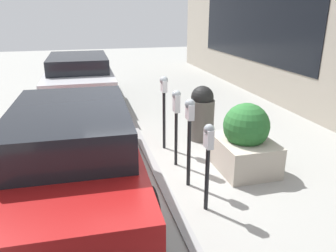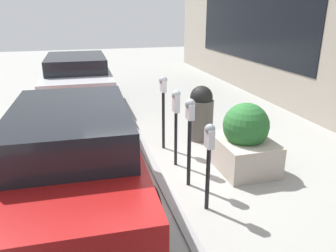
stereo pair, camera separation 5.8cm
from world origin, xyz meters
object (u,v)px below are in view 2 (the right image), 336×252
(parking_meter_second, at_px, (190,124))
(parking_meter_middle, at_px, (176,110))
(parking_meter_nearest, at_px, (209,149))
(parking_meter_fourth, at_px, (163,96))
(planter_box, at_px, (245,141))
(trash_bin, at_px, (201,113))
(parked_car_rear, at_px, (77,77))
(parked_car_middle, at_px, (73,148))

(parking_meter_second, height_order, parking_meter_middle, parking_meter_second)
(parking_meter_nearest, relative_size, parking_meter_middle, 0.92)
(parking_meter_nearest, relative_size, parking_meter_second, 0.89)
(parking_meter_nearest, bearing_deg, parking_meter_middle, 0.76)
(parking_meter_fourth, height_order, planter_box, parking_meter_fourth)
(parking_meter_fourth, distance_m, planter_box, 1.81)
(trash_bin, bearing_deg, parking_meter_fourth, 107.52)
(parking_meter_fourth, relative_size, parked_car_rear, 0.33)
(planter_box, xyz_separation_m, parked_car_rear, (5.37, 2.74, 0.26))
(parking_meter_second, relative_size, parked_car_middle, 0.30)
(parking_meter_middle, bearing_deg, trash_bin, -39.27)
(parked_car_middle, relative_size, parked_car_rear, 1.04)
(parking_meter_middle, height_order, parked_car_middle, parked_car_middle)
(parking_meter_nearest, relative_size, planter_box, 1.06)
(trash_bin, bearing_deg, parked_car_rear, 33.51)
(trash_bin, bearing_deg, parking_meter_middle, 140.73)
(parking_meter_fourth, bearing_deg, parking_meter_middle, -178.76)
(parked_car_rear, bearing_deg, parking_meter_fourth, -157.96)
(parking_meter_nearest, xyz_separation_m, parking_meter_fourth, (2.29, 0.04, 0.18))
(parking_meter_fourth, xyz_separation_m, trash_bin, (0.29, -0.91, -0.51))
(parking_meter_nearest, bearing_deg, trash_bin, -18.81)
(parking_meter_nearest, height_order, parked_car_rear, parked_car_rear)
(parking_meter_nearest, distance_m, parked_car_middle, 2.00)
(parked_car_rear, height_order, trash_bin, parked_car_rear)
(parking_meter_fourth, distance_m, trash_bin, 1.09)
(parking_meter_middle, height_order, trash_bin, parking_meter_middle)
(parking_meter_middle, xyz_separation_m, parked_car_rear, (4.90, 1.62, -0.26))
(parking_meter_middle, distance_m, parking_meter_fourth, 0.81)
(parking_meter_second, distance_m, parked_car_middle, 1.78)
(parking_meter_nearest, relative_size, parked_car_rear, 0.28)
(parking_meter_middle, bearing_deg, parked_car_rear, 18.29)
(parking_meter_second, xyz_separation_m, trash_bin, (1.86, -0.91, -0.46))
(parking_meter_second, relative_size, trash_bin, 1.22)
(parking_meter_nearest, bearing_deg, planter_box, -47.47)
(parking_meter_fourth, xyz_separation_m, parked_car_rear, (4.09, 1.60, -0.32))
(parking_meter_middle, relative_size, trash_bin, 1.18)
(parked_car_rear, relative_size, trash_bin, 3.86)
(parking_meter_nearest, bearing_deg, parked_car_rear, 14.41)
(planter_box, bearing_deg, parking_meter_nearest, 132.53)
(parked_car_rear, distance_m, trash_bin, 4.56)
(trash_bin, bearing_deg, planter_box, -171.90)
(parking_meter_second, xyz_separation_m, planter_box, (0.29, -1.13, -0.53))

